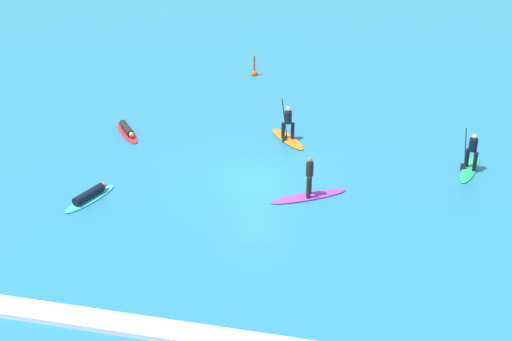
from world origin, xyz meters
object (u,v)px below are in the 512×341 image
at_px(surfer_on_teal_board, 90,196).
at_px(surfer_on_red_board, 127,130).
at_px(surfer_on_green_board, 471,160).
at_px(marker_buoy, 254,72).
at_px(surfer_on_purple_board, 309,188).
at_px(surfer_on_orange_board, 288,131).

distance_m(surfer_on_teal_board, surfer_on_red_board, 6.34).
height_order(surfer_on_green_board, marker_buoy, surfer_on_green_board).
relative_size(surfer_on_purple_board, surfer_on_orange_board, 1.26).
xyz_separation_m(surfer_on_teal_board, surfer_on_orange_board, (6.74, 7.28, 0.27)).
bearing_deg(surfer_on_red_board, surfer_on_teal_board, -30.16).
xyz_separation_m(surfer_on_orange_board, marker_buoy, (-3.42, 8.01, -0.23)).
relative_size(surfer_on_teal_board, surfer_on_orange_board, 1.14).
height_order(surfer_on_green_board, surfer_on_red_board, surfer_on_green_board).
bearing_deg(surfer_on_green_board, marker_buoy, -115.72).
relative_size(surfer_on_green_board, surfer_on_red_board, 1.17).
height_order(surfer_on_purple_board, surfer_on_orange_board, surfer_on_orange_board).
distance_m(surfer_on_green_board, surfer_on_teal_board, 16.15).
bearing_deg(surfer_on_red_board, surfer_on_purple_board, 28.42).
bearing_deg(marker_buoy, surfer_on_orange_board, -66.85).
bearing_deg(surfer_on_red_board, surfer_on_green_board, 51.22).
relative_size(surfer_on_green_board, surfer_on_purple_board, 0.92).
distance_m(surfer_on_teal_board, marker_buoy, 15.64).
bearing_deg(surfer_on_green_board, surfer_on_teal_board, -55.43).
distance_m(surfer_on_orange_board, marker_buoy, 8.71).
xyz_separation_m(surfer_on_teal_board, marker_buoy, (3.32, 15.28, 0.04)).
distance_m(surfer_on_purple_board, surfer_on_orange_board, 5.47).
xyz_separation_m(surfer_on_green_board, surfer_on_red_board, (-15.83, 0.28, -0.33)).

